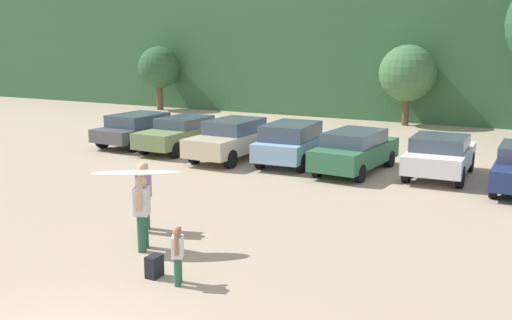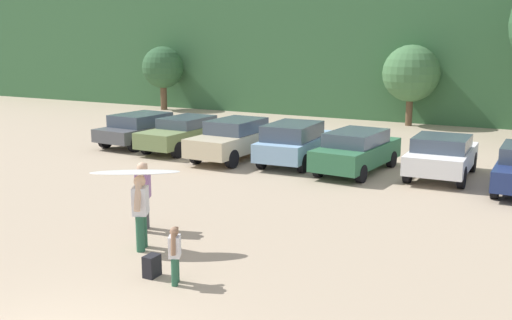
{
  "view_description": "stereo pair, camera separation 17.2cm",
  "coord_description": "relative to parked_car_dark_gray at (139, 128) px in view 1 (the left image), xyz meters",
  "views": [
    {
      "loc": [
        6.52,
        -5.57,
        4.74
      ],
      "look_at": [
        -1.0,
        8.81,
        1.39
      ],
      "focal_mm": 41.81,
      "sensor_mm": 36.0,
      "label": 1
    },
    {
      "loc": [
        6.67,
        -5.49,
        4.74
      ],
      "look_at": [
        -1.0,
        8.81,
        1.39
      ],
      "focal_mm": 41.81,
      "sensor_mm": 36.0,
      "label": 2
    }
  ],
  "objects": [
    {
      "name": "parked_car_champagne",
      "position": [
        5.24,
        -0.61,
        0.05
      ],
      "size": [
        1.94,
        4.84,
        1.58
      ],
      "rotation": [
        0.0,
        0.0,
        1.54
      ],
      "color": "beige",
      "rests_on": "ground_plane"
    },
    {
      "name": "parked_car_forest_green",
      "position": [
        10.24,
        -0.67,
        0.01
      ],
      "size": [
        2.07,
        4.47,
        1.5
      ],
      "rotation": [
        0.0,
        0.0,
        1.49
      ],
      "color": "#2D6642",
      "rests_on": "ground_plane"
    },
    {
      "name": "parked_car_white",
      "position": [
        13.09,
        -0.1,
        0.0
      ],
      "size": [
        2.03,
        4.07,
        1.46
      ],
      "rotation": [
        0.0,
        0.0,
        1.6
      ],
      "color": "white",
      "rests_on": "ground_plane"
    },
    {
      "name": "person_child",
      "position": [
        10.36,
        -11.84,
        -0.13
      ],
      "size": [
        0.34,
        0.53,
        1.16
      ],
      "rotation": [
        0.0,
        0.0,
        3.61
      ],
      "color": "#26593F",
      "rests_on": "ground_plane"
    },
    {
      "name": "person_companion",
      "position": [
        7.72,
        -9.49,
        0.2
      ],
      "size": [
        0.48,
        0.71,
        1.74
      ],
      "rotation": [
        0.0,
        0.0,
        3.61
      ],
      "color": "#4C4C51",
      "rests_on": "ground_plane"
    },
    {
      "name": "surfboard_white",
      "position": [
        8.44,
        -10.63,
        1.01
      ],
      "size": [
        2.01,
        1.56,
        0.09
      ],
      "rotation": [
        0.0,
        0.0,
        3.7
      ],
      "color": "white"
    },
    {
      "name": "parked_car_sky_blue",
      "position": [
        7.73,
        -0.4,
        0.06
      ],
      "size": [
        2.01,
        4.48,
        1.6
      ],
      "rotation": [
        0.0,
        0.0,
        1.62
      ],
      "color": "#84ADD1",
      "rests_on": "ground_plane"
    },
    {
      "name": "tree_right",
      "position": [
        -7.28,
        11.37,
        1.99
      ],
      "size": [
        2.73,
        2.73,
        4.17
      ],
      "color": "brown",
      "rests_on": "ground_plane"
    },
    {
      "name": "parked_car_dark_gray",
      "position": [
        0.0,
        0.0,
        0.0
      ],
      "size": [
        2.18,
        4.29,
        1.42
      ],
      "rotation": [
        0.0,
        0.0,
        1.51
      ],
      "color": "#4C4F54",
      "rests_on": "ground_plane"
    },
    {
      "name": "person_adult",
      "position": [
        8.54,
        -10.61,
        0.19
      ],
      "size": [
        0.5,
        0.77,
        1.72
      ],
      "rotation": [
        0.0,
        0.0,
        3.61
      ],
      "color": "#26593F",
      "rests_on": "ground_plane"
    },
    {
      "name": "tree_center",
      "position": [
        9.01,
        11.74,
        2.05
      ],
      "size": [
        3.06,
        3.06,
        4.37
      ],
      "color": "brown",
      "rests_on": "ground_plane"
    },
    {
      "name": "hillside_ridge",
      "position": [
        10.26,
        18.72,
        3.46
      ],
      "size": [
        108.0,
        12.0,
        8.49
      ],
      "primitive_type": "cube",
      "color": "#38663D",
      "rests_on": "ground_plane"
    },
    {
      "name": "backpack_dropped",
      "position": [
        9.73,
        -11.77,
        -0.56
      ],
      "size": [
        0.24,
        0.34,
        0.45
      ],
      "color": "black",
      "rests_on": "ground_plane"
    },
    {
      "name": "parked_car_olive_green",
      "position": [
        2.36,
        -0.03,
        -0.02
      ],
      "size": [
        1.88,
        4.67,
        1.41
      ],
      "rotation": [
        0.0,
        0.0,
        1.55
      ],
      "color": "#6B7F4C",
      "rests_on": "ground_plane"
    }
  ]
}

